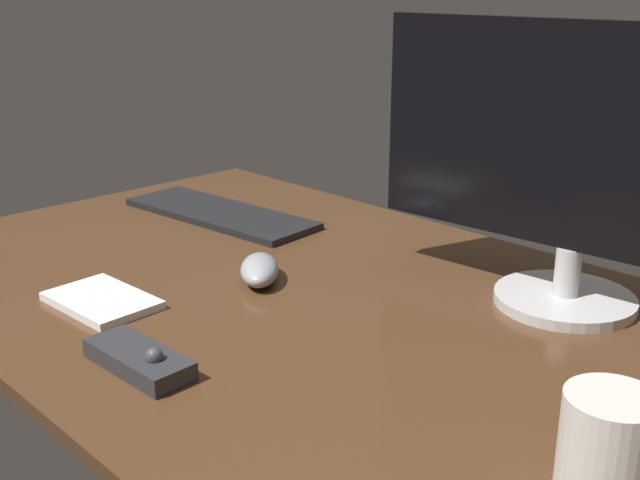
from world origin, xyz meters
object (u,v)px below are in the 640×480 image
object	(u,v)px
monitor	(579,163)
coffee_mug	(608,444)
media_remote	(139,359)
keyboard	(220,213)
notepad	(102,301)
computer_mouse	(259,270)

from	to	relation	value
monitor	coffee_mug	world-z (taller)	monitor
media_remote	coffee_mug	size ratio (longest dim) A/B	1.60
keyboard	notepad	distance (cm)	43.92
keyboard	coffee_mug	world-z (taller)	coffee_mug
monitor	coffee_mug	xyz separation A→B (cm)	(24.00, -35.72, -15.67)
keyboard	notepad	size ratio (longest dim) A/B	2.57
monitor	keyboard	world-z (taller)	monitor
monitor	notepad	xyz separation A→B (cm)	(-45.34, -46.99, -19.85)
notepad	media_remote	bearing A→B (deg)	-17.55
computer_mouse	media_remote	distance (cm)	30.26
notepad	computer_mouse	bearing A→B (deg)	67.77
coffee_mug	computer_mouse	bearing A→B (deg)	170.35
computer_mouse	notepad	size ratio (longest dim) A/B	0.71
monitor	coffee_mug	distance (cm)	45.80
media_remote	coffee_mug	world-z (taller)	coffee_mug
computer_mouse	monitor	bearing A→B (deg)	76.17
monitor	media_remote	size ratio (longest dim) A/B	3.99
computer_mouse	coffee_mug	world-z (taller)	coffee_mug
notepad	keyboard	bearing A→B (deg)	120.76
keyboard	notepad	xyz separation A→B (cm)	(22.46, -37.75, -0.04)
coffee_mug	monitor	bearing A→B (deg)	123.90
monitor	notepad	world-z (taller)	monitor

